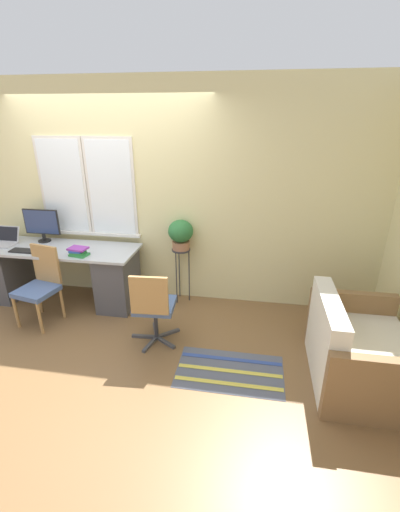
{
  "coord_description": "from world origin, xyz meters",
  "views": [
    {
      "loc": [
        1.76,
        -3.3,
        2.28
      ],
      "look_at": [
        1.18,
        0.16,
        0.82
      ],
      "focal_mm": 24.0,
      "sensor_mm": 36.0,
      "label": 1
    }
  ],
  "objects": [
    {
      "name": "book_stack",
      "position": [
        -0.26,
        0.13,
        0.79
      ],
      "size": [
        0.24,
        0.18,
        0.1
      ],
      "color": "green",
      "rests_on": "desk"
    },
    {
      "name": "plant_stand",
      "position": [
        0.87,
        0.59,
        0.61
      ],
      "size": [
        0.23,
        0.23,
        0.72
      ],
      "color": "#333338",
      "rests_on": "ground_plane"
    },
    {
      "name": "desk_chair_wooden",
      "position": [
        -0.64,
        -0.14,
        0.47
      ],
      "size": [
        0.47,
        0.48,
        0.9
      ],
      "rotation": [
        0.0,
        0.0,
        -0.2
      ],
      "color": "#B2844C",
      "rests_on": "ground_plane"
    },
    {
      "name": "wall_back_with_window",
      "position": [
        -0.01,
        0.74,
        1.35
      ],
      "size": [
        9.0,
        0.12,
        2.7
      ],
      "color": "beige",
      "rests_on": "ground_plane"
    },
    {
      "name": "couch_loveseat",
      "position": [
        2.75,
        -0.58,
        0.28
      ],
      "size": [
        0.84,
        1.12,
        0.8
      ],
      "rotation": [
        0.0,
        0.0,
        1.57
      ],
      "color": "white",
      "rests_on": "ground_plane"
    },
    {
      "name": "laptop",
      "position": [
        -1.39,
        0.33,
        0.79
      ],
      "size": [
        0.34,
        0.28,
        0.21
      ],
      "color": "#B7B7BC",
      "rests_on": "desk"
    },
    {
      "name": "mouse",
      "position": [
        -0.69,
        0.15,
        0.76
      ],
      "size": [
        0.04,
        0.07,
        0.04
      ],
      "color": "silver",
      "rests_on": "desk"
    },
    {
      "name": "potted_plant",
      "position": [
        0.87,
        0.59,
        0.93
      ],
      "size": [
        0.31,
        0.31,
        0.37
      ],
      "color": "#9E6B4C",
      "rests_on": "plant_stand"
    },
    {
      "name": "desk",
      "position": [
        -0.67,
        0.33,
        0.4
      ],
      "size": [
        2.04,
        0.66,
        0.74
      ],
      "color": "#B2B7BC",
      "rests_on": "ground_plane"
    },
    {
      "name": "monitor",
      "position": [
        -0.94,
        0.52,
        0.98
      ],
      "size": [
        0.47,
        0.16,
        0.43
      ],
      "color": "black",
      "rests_on": "desk"
    },
    {
      "name": "office_chair_swivel",
      "position": [
        0.78,
        -0.36,
        0.45
      ],
      "size": [
        0.52,
        0.54,
        0.85
      ],
      "rotation": [
        0.0,
        0.0,
        3.21
      ],
      "color": "#47474C",
      "rests_on": "ground_plane"
    },
    {
      "name": "floor_rug_striped",
      "position": [
        1.61,
        -0.69,
        0.0
      ],
      "size": [
        1.02,
        0.6,
        0.01
      ],
      "color": "#565B6B",
      "rests_on": "ground_plane"
    },
    {
      "name": "keyboard",
      "position": [
        -0.96,
        0.14,
        0.75
      ],
      "size": [
        0.37,
        0.13,
        0.02
      ],
      "color": "black",
      "rests_on": "desk"
    },
    {
      "name": "ground_plane",
      "position": [
        0.0,
        0.0,
        0.0
      ],
      "size": [
        14.0,
        14.0,
        0.0
      ],
      "primitive_type": "plane",
      "color": "brown"
    }
  ]
}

